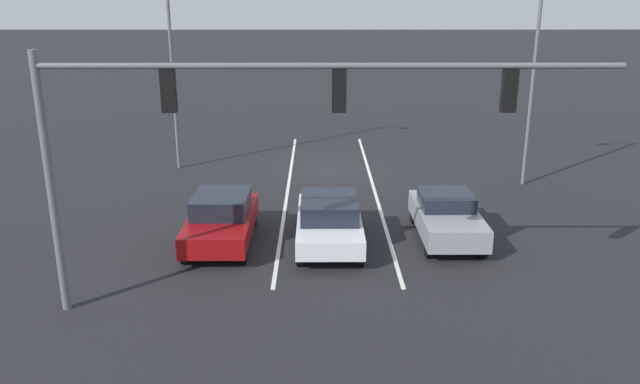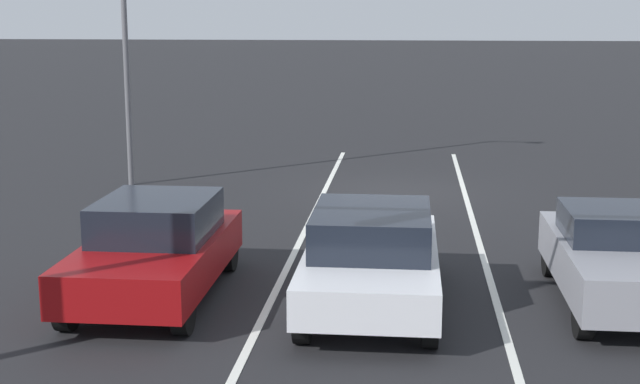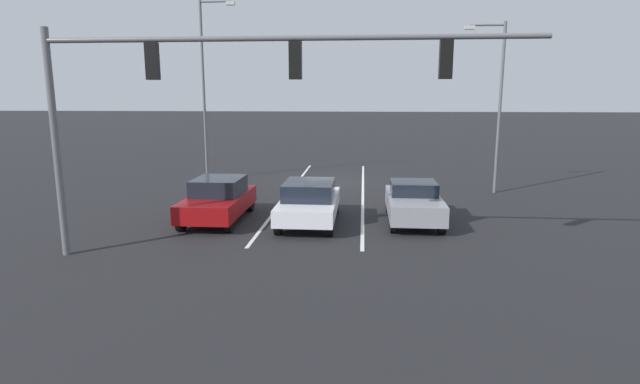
{
  "view_description": "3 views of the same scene",
  "coord_description": "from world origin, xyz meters",
  "px_view_note": "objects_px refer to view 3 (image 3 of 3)",
  "views": [
    {
      "loc": [
        0.55,
        26.82,
        7.36
      ],
      "look_at": [
        0.46,
        7.76,
        1.35
      ],
      "focal_mm": 35.0,
      "sensor_mm": 36.0,
      "label": 1
    },
    {
      "loc": [
        -0.35,
        21.65,
        4.35
      ],
      "look_at": [
        1.18,
        6.59,
        1.29
      ],
      "focal_mm": 50.0,
      "sensor_mm": 36.0,
      "label": 2
    },
    {
      "loc": [
        -1.69,
        26.01,
        4.47
      ],
      "look_at": [
        -0.16,
        8.32,
        1.04
      ],
      "focal_mm": 28.0,
      "sensor_mm": 36.0,
      "label": 3
    }
  ],
  "objects_px": {
    "car_gray_leftlane_front": "(414,202)",
    "street_lamp_right_shoulder": "(206,80)",
    "traffic_signal_gantry": "(212,82)",
    "car_maroon_rightlane_front": "(218,199)",
    "car_white_midlane_front": "(309,201)",
    "street_lamp_left_shoulder": "(496,96)"
  },
  "relations": [
    {
      "from": "car_gray_leftlane_front",
      "to": "street_lamp_left_shoulder",
      "type": "relative_size",
      "value": 0.53
    },
    {
      "from": "car_gray_leftlane_front",
      "to": "street_lamp_right_shoulder",
      "type": "distance_m",
      "value": 13.98
    },
    {
      "from": "traffic_signal_gantry",
      "to": "car_maroon_rightlane_front",
      "type": "bearing_deg",
      "value": -73.89
    },
    {
      "from": "car_gray_leftlane_front",
      "to": "car_white_midlane_front",
      "type": "bearing_deg",
      "value": 6.77
    },
    {
      "from": "car_white_midlane_front",
      "to": "street_lamp_left_shoulder",
      "type": "relative_size",
      "value": 0.58
    },
    {
      "from": "traffic_signal_gantry",
      "to": "street_lamp_right_shoulder",
      "type": "relative_size",
      "value": 1.4
    },
    {
      "from": "car_gray_leftlane_front",
      "to": "traffic_signal_gantry",
      "type": "relative_size",
      "value": 0.31
    },
    {
      "from": "car_white_midlane_front",
      "to": "car_gray_leftlane_front",
      "type": "bearing_deg",
      "value": -173.23
    },
    {
      "from": "car_gray_leftlane_front",
      "to": "street_lamp_left_shoulder",
      "type": "height_order",
      "value": "street_lamp_left_shoulder"
    },
    {
      "from": "car_gray_leftlane_front",
      "to": "street_lamp_right_shoulder",
      "type": "bearing_deg",
      "value": -40.23
    },
    {
      "from": "street_lamp_right_shoulder",
      "to": "car_gray_leftlane_front",
      "type": "bearing_deg",
      "value": 139.77
    },
    {
      "from": "car_white_midlane_front",
      "to": "car_maroon_rightlane_front",
      "type": "relative_size",
      "value": 1.06
    },
    {
      "from": "car_gray_leftlane_front",
      "to": "traffic_signal_gantry",
      "type": "xyz_separation_m",
      "value": [
        5.8,
        4.63,
        4.08
      ]
    },
    {
      "from": "street_lamp_right_shoulder",
      "to": "car_maroon_rightlane_front",
      "type": "bearing_deg",
      "value": 108.97
    },
    {
      "from": "traffic_signal_gantry",
      "to": "car_white_midlane_front",
      "type": "bearing_deg",
      "value": -116.53
    },
    {
      "from": "street_lamp_left_shoulder",
      "to": "street_lamp_right_shoulder",
      "type": "bearing_deg",
      "value": -10.35
    },
    {
      "from": "car_white_midlane_front",
      "to": "car_gray_leftlane_front",
      "type": "xyz_separation_m",
      "value": [
        -3.71,
        -0.44,
        -0.05
      ]
    },
    {
      "from": "car_maroon_rightlane_front",
      "to": "car_gray_leftlane_front",
      "type": "bearing_deg",
      "value": -177.36
    },
    {
      "from": "car_gray_leftlane_front",
      "to": "street_lamp_right_shoulder",
      "type": "xyz_separation_m",
      "value": [
        10.09,
        -8.53,
        4.56
      ]
    },
    {
      "from": "traffic_signal_gantry",
      "to": "street_lamp_left_shoulder",
      "type": "height_order",
      "value": "street_lamp_left_shoulder"
    },
    {
      "from": "car_maroon_rightlane_front",
      "to": "traffic_signal_gantry",
      "type": "height_order",
      "value": "traffic_signal_gantry"
    },
    {
      "from": "car_maroon_rightlane_front",
      "to": "street_lamp_left_shoulder",
      "type": "height_order",
      "value": "street_lamp_left_shoulder"
    }
  ]
}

